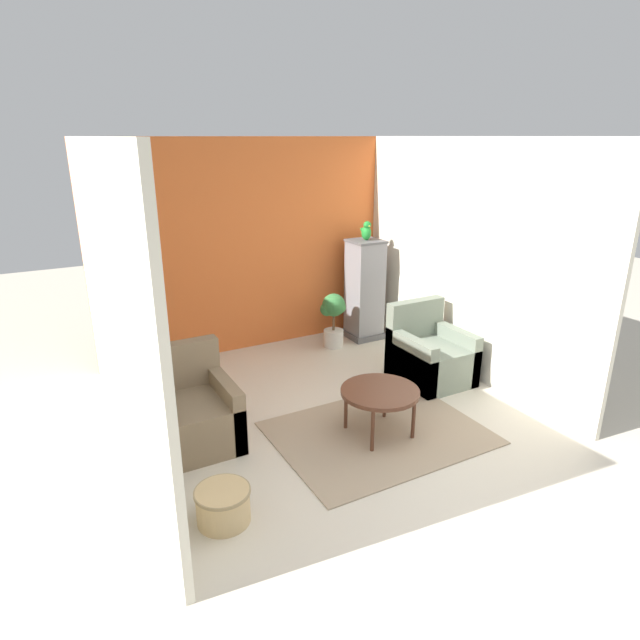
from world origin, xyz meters
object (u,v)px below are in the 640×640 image
birdcage (365,290)px  wicker_basket (223,504)px  armchair_left (192,414)px  armchair_right (430,356)px  potted_plant (333,316)px  parrot (366,231)px  coffee_table (380,394)px

birdcage → wicker_basket: size_ratio=3.34×
wicker_basket → armchair_left: bearing=84.6°
birdcage → wicker_basket: bearing=-137.7°
armchair_right → potted_plant: (-0.46, 1.44, 0.15)m
armchair_right → wicker_basket: 3.15m
armchair_left → parrot: (2.91, 1.57, 1.21)m
armchair_right → wicker_basket: armchair_right is taller
coffee_table → armchair_right: size_ratio=0.83×
parrot → potted_plant: (-0.56, -0.12, -1.06)m
parrot → armchair_right: bearing=-94.0°
parrot → potted_plant: parrot is taller
coffee_table → birdcage: bearing=60.0°
potted_plant → wicker_basket: 3.61m
coffee_table → potted_plant: size_ratio=1.00×
wicker_basket → coffee_table: bearing=15.3°
birdcage → wicker_basket: (-3.02, -2.74, -0.54)m
armchair_left → wicker_basket: armchair_left is taller
armchair_right → birdcage: (0.11, 1.56, 0.39)m
coffee_table → armchair_right: (1.21, 0.72, -0.13)m
armchair_right → wicker_basket: size_ratio=2.14×
armchair_left → potted_plant: size_ratio=1.20×
potted_plant → birdcage: bearing=11.7°
potted_plant → armchair_right: bearing=-72.4°
parrot → wicker_basket: (-3.02, -2.75, -1.35)m
wicker_basket → armchair_right: bearing=22.2°
armchair_right → armchair_left: bearing=-179.7°
armchair_right → parrot: size_ratio=3.41×
armchair_right → coffee_table: bearing=-149.1°
armchair_left → potted_plant: (2.34, 1.45, 0.15)m
coffee_table → armchair_right: bearing=30.9°
coffee_table → wicker_basket: 1.79m
armchair_left → parrot: size_ratio=3.41×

